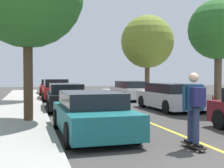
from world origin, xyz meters
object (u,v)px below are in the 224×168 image
object	(u,v)px
parked_car_left_nearest	(92,114)
street_tree_right_near	(147,42)
street_tree_right_nearest	(218,30)
parked_car_right_far	(130,91)
parked_car_left_near	(65,96)
fire_hydrant	(211,102)
skateboard	(193,145)
parked_car_right_near	(170,97)
skateboarder	(194,104)
parked_car_left_farthest	(50,87)
street_tree_left_near	(28,22)
parked_car_left_far	(56,90)

from	to	relation	value
parked_car_left_nearest	street_tree_right_near	bearing A→B (deg)	61.49
street_tree_right_nearest	parked_car_right_far	bearing A→B (deg)	103.52
parked_car_left_near	fire_hydrant	size ratio (longest dim) A/B	6.55
street_tree_right_near	skateboard	xyz separation A→B (m)	(-4.81, -14.78, -4.15)
skateboard	fire_hydrant	bearing A→B (deg)	53.15
parked_car_right_near	skateboarder	size ratio (longest dim) A/B	2.52
fire_hydrant	skateboarder	xyz separation A→B (m)	(-4.51, -6.06, 0.59)
parked_car_left_nearest	skateboarder	bearing A→B (deg)	-48.82
parked_car_left_farthest	parked_car_right_near	bearing A→B (deg)	-70.34
street_tree_left_near	parked_car_right_far	bearing A→B (deg)	0.40
street_tree_left_near	fire_hydrant	bearing A→B (deg)	-41.56
parked_car_left_nearest	parked_car_right_near	size ratio (longest dim) A/B	0.98
parked_car_left_farthest	street_tree_left_near	size ratio (longest dim) A/B	0.65
parked_car_left_near	street_tree_right_near	xyz separation A→B (m)	(6.80, 5.81, 3.58)
parked_car_right_far	street_tree_left_near	xyz separation A→B (m)	(-6.81, -0.05, 4.41)
skateboard	parked_car_left_nearest	bearing A→B (deg)	131.61
parked_car_right_far	skateboard	distance (m)	13.78
street_tree_right_near	parked_car_right_near	bearing A→B (deg)	-103.50
parked_car_left_far	street_tree_right_nearest	bearing A→B (deg)	-53.35
parked_car_left_far	skateboarder	size ratio (longest dim) A/B	2.45
parked_car_left_near	street_tree_right_near	world-z (taller)	street_tree_right_near
parked_car_left_nearest	parked_car_left_farthest	size ratio (longest dim) A/B	0.97
street_tree_left_near	fire_hydrant	distance (m)	12.01
street_tree_left_near	parked_car_right_near	bearing A→B (deg)	-41.81
street_tree_right_near	skateboarder	xyz separation A→B (m)	(-4.81, -14.81, -3.16)
parked_car_left_near	street_tree_left_near	size ratio (longest dim) A/B	0.69
street_tree_right_near	parked_car_left_farthest	bearing A→B (deg)	136.14
parked_car_left_far	street_tree_right_nearest	size ratio (longest dim) A/B	0.81
parked_car_left_far	parked_car_right_near	distance (m)	9.28
parked_car_right_far	street_tree_left_near	world-z (taller)	street_tree_left_near
parked_car_right_near	parked_car_right_far	size ratio (longest dim) A/B	1.02
parked_car_right_far	street_tree_right_near	bearing A→B (deg)	36.77
street_tree_left_near	parked_car_left_far	bearing A→B (deg)	43.83
parked_car_left_nearest	parked_car_right_far	world-z (taller)	parked_car_right_far
street_tree_right_nearest	skateboarder	world-z (taller)	street_tree_right_nearest
parked_car_left_far	fire_hydrant	world-z (taller)	parked_car_left_far
parked_car_right_near	street_tree_left_near	bearing A→B (deg)	138.19
fire_hydrant	parked_car_left_nearest	bearing A→B (deg)	-149.89
parked_car_left_farthest	street_tree_right_near	size ratio (longest dim) A/B	0.71
parked_car_right_far	street_tree_right_nearest	world-z (taller)	street_tree_right_nearest
fire_hydrant	parked_car_left_far	bearing A→B (deg)	125.61
parked_car_left_farthest	fire_hydrant	distance (m)	16.62
parked_car_left_near	skateboard	world-z (taller)	parked_car_left_near
street_tree_left_near	parked_car_left_nearest	bearing A→B (deg)	-80.84
fire_hydrant	skateboarder	size ratio (longest dim) A/B	0.41
street_tree_right_nearest	parked_car_left_far	bearing A→B (deg)	126.65
fire_hydrant	skateboard	xyz separation A→B (m)	(-4.51, -6.02, -0.40)
parked_car_right_near	skateboard	world-z (taller)	parked_car_right_near
parked_car_left_nearest	street_tree_right_nearest	xyz separation A→B (m)	(6.81, 3.72, 3.23)
parked_car_left_far	street_tree_left_near	distance (m)	5.02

